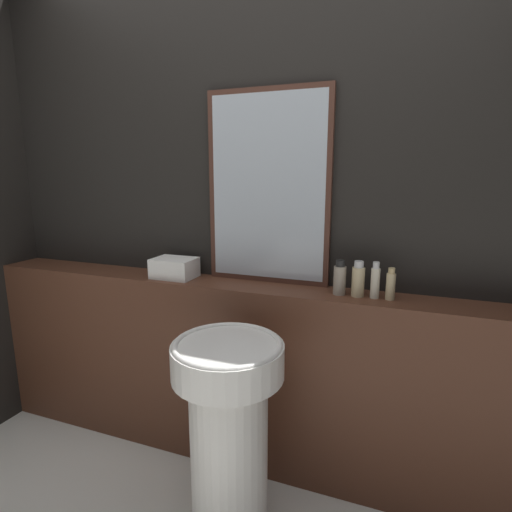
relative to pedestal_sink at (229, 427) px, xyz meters
name	(u,v)px	position (x,y,z in m)	size (l,w,h in m)	color
wall_back	(257,219)	(-0.09, 0.58, 0.77)	(8.00, 0.06, 2.50)	black
vanity_counter	(247,374)	(-0.09, 0.43, 0.00)	(2.98, 0.24, 0.95)	#512D1E
pedestal_sink	(229,427)	(0.00, 0.00, 0.00)	(0.44, 0.44, 0.84)	white
mirror	(268,188)	(-0.02, 0.53, 0.93)	(0.61, 0.03, 0.92)	#47281E
towel_stack	(174,268)	(-0.49, 0.43, 0.52)	(0.21, 0.16, 0.10)	white
shampoo_bottle	(340,279)	(0.35, 0.43, 0.54)	(0.05, 0.05, 0.16)	gray
conditioner_bottle	(358,280)	(0.43, 0.43, 0.54)	(0.06, 0.06, 0.16)	#C6B284
lotion_bottle	(375,281)	(0.50, 0.43, 0.54)	(0.04, 0.04, 0.16)	beige
body_wash_bottle	(391,285)	(0.57, 0.43, 0.53)	(0.04, 0.04, 0.14)	#C6B284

